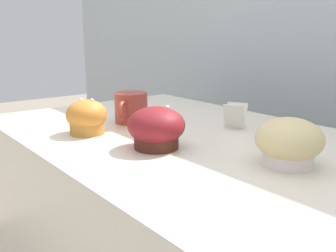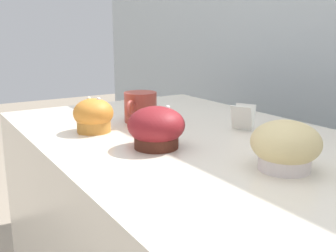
{
  "view_description": "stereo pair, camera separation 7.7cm",
  "coord_description": "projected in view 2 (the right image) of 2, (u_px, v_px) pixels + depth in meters",
  "views": [
    {
      "loc": [
        0.65,
        -0.57,
        1.14
      ],
      "look_at": [
        0.05,
        -0.1,
        0.96
      ],
      "focal_mm": 42.0,
      "sensor_mm": 36.0,
      "label": 1
    },
    {
      "loc": [
        0.69,
        -0.5,
        1.14
      ],
      "look_at": [
        0.05,
        -0.1,
        0.96
      ],
      "focal_mm": 42.0,
      "sensor_mm": 36.0,
      "label": 2
    }
  ],
  "objects": [
    {
      "name": "price_card",
      "position": [
        243.0,
        117.0,
        0.92
      ],
      "size": [
        0.06,
        0.06,
        0.06
      ],
      "color": "white",
      "rests_on": "display_counter"
    },
    {
      "name": "muffin_front_center",
      "position": [
        156.0,
        128.0,
        0.78
      ],
      "size": [
        0.12,
        0.12,
        0.09
      ],
      "color": "#4D2217",
      "rests_on": "display_counter"
    },
    {
      "name": "coffee_cup",
      "position": [
        140.0,
        106.0,
        1.01
      ],
      "size": [
        0.1,
        0.11,
        0.08
      ],
      "color": "#99382D",
      "rests_on": "display_counter"
    },
    {
      "name": "muffin_back_right",
      "position": [
        93.0,
        116.0,
        0.91
      ],
      "size": [
        0.09,
        0.09,
        0.08
      ],
      "color": "#C68235",
      "rests_on": "display_counter"
    },
    {
      "name": "muffin_back_left",
      "position": [
        285.0,
        146.0,
        0.66
      ],
      "size": [
        0.12,
        0.12,
        0.09
      ],
      "color": "white",
      "rests_on": "display_counter"
    }
  ]
}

